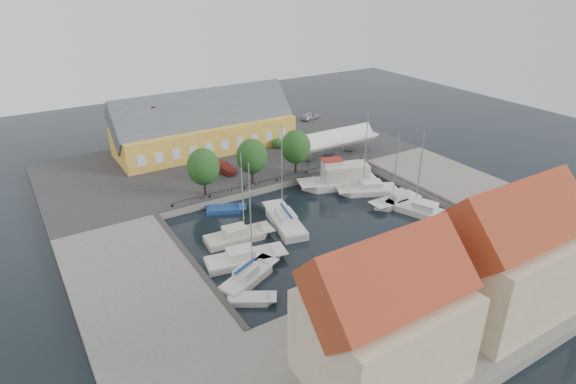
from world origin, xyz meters
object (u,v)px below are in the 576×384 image
object	(u,v)px
east_boat_c	(421,212)
west_boat_c	(244,260)
trawler	(341,180)
launch_sw	(251,301)
west_boat_b	(238,237)
car_red	(223,168)
east_boat_a	(369,191)
launch_nw	(225,210)
car_silver	(310,116)
west_boat_d	(248,278)
warehouse	(201,128)
center_sailboat	(285,222)
east_boat_b	(396,202)
tent_canopy	(336,139)

from	to	relation	value
east_boat_c	west_boat_c	bearing A→B (deg)	175.23
trawler	east_boat_c	world-z (taller)	east_boat_c
launch_sw	west_boat_b	bearing A→B (deg)	69.80
car_red	east_boat_a	bearing A→B (deg)	-61.51
car_red	west_boat_b	world-z (taller)	west_boat_b
west_boat_c	launch_nw	world-z (taller)	west_boat_c
car_silver	car_red	distance (m)	29.54
car_silver	west_boat_b	xyz separation A→B (m)	(-31.22, -31.51, -1.44)
car_red	west_boat_d	distance (m)	25.56
east_boat_a	east_boat_c	bearing A→B (deg)	-78.79
west_boat_c	warehouse	bearing A→B (deg)	74.76
car_red	trawler	world-z (taller)	trawler
car_silver	launch_sw	distance (m)	54.90
car_red	center_sailboat	bearing A→B (deg)	-105.20
launch_nw	warehouse	bearing A→B (deg)	75.01
trawler	center_sailboat	bearing A→B (deg)	-157.03
east_boat_a	west_boat_c	distance (m)	23.05
trawler	launch_sw	distance (m)	27.81
east_boat_c	west_boat_c	world-z (taller)	west_boat_c
trawler	east_boat_c	distance (m)	12.39
center_sailboat	east_boat_c	distance (m)	17.33
east_boat_a	west_boat_d	distance (m)	25.16
car_red	west_boat_c	size ratio (longest dim) A/B	0.40
east_boat_b	car_red	bearing A→B (deg)	129.43
car_silver	launch_nw	distance (m)	38.31
car_red	west_boat_c	xyz separation A→B (m)	(-7.31, -20.91, -1.50)
car_red	east_boat_a	world-z (taller)	east_boat_a
east_boat_a	launch_nw	size ratio (longest dim) A/B	2.20
east_boat_a	west_boat_c	bearing A→B (deg)	-164.38
center_sailboat	east_boat_b	bearing A→B (deg)	-10.55
launch_sw	launch_nw	distance (m)	18.61
east_boat_a	launch_sw	bearing A→B (deg)	-153.33
east_boat_a	west_boat_b	size ratio (longest dim) A/B	1.09
launch_nw	car_red	bearing A→B (deg)	66.50
east_boat_a	east_boat_c	xyz separation A→B (m)	(1.62, -8.19, -0.00)
tent_canopy	east_boat_b	world-z (taller)	east_boat_b
tent_canopy	east_boat_a	size ratio (longest dim) A/B	1.18
car_red	east_boat_b	xyz separation A→B (m)	(15.78, -19.19, -1.49)
east_boat_c	launch_sw	size ratio (longest dim) A/B	2.33
warehouse	car_silver	distance (m)	24.55
warehouse	west_boat_b	distance (m)	28.57
tent_canopy	launch_nw	world-z (taller)	tent_canopy
car_red	east_boat_b	bearing A→B (deg)	-67.43
east_boat_c	west_boat_c	size ratio (longest dim) A/B	0.96
tent_canopy	car_red	distance (m)	18.30
trawler	west_boat_d	xyz separation A→B (m)	(-21.43, -13.03, -0.74)
warehouse	east_boat_b	size ratio (longest dim) A/B	2.80
center_sailboat	car_silver	bearing A→B (deg)	51.57
warehouse	east_boat_a	world-z (taller)	east_boat_a
east_boat_c	west_boat_d	world-z (taller)	east_boat_c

